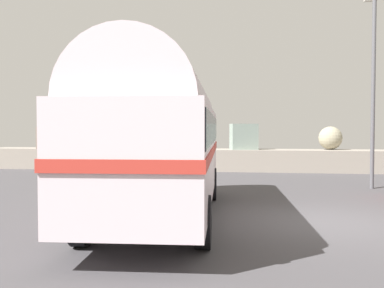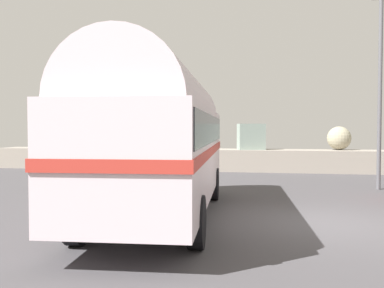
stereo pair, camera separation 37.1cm
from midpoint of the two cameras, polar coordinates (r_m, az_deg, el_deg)
name	(u,v)px [view 1 (the left image)]	position (r m, az deg, el deg)	size (l,w,h in m)	color
ground	(326,223)	(10.24, 16.52, -10.13)	(32.00, 26.00, 0.02)	#444245
breakwater	(277,158)	(21.78, 10.89, -1.85)	(31.36, 2.08, 2.46)	gray
vintage_coach	(163,133)	(10.21, -5.02, 1.45)	(2.99, 8.73, 3.70)	black
lamp_post	(373,79)	(16.48, 22.53, 8.11)	(0.44, 0.91, 7.04)	#5B5B60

